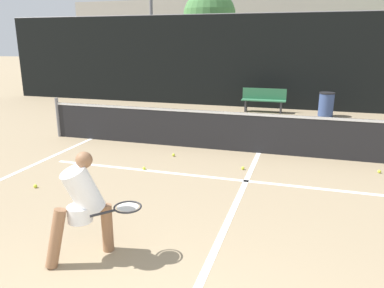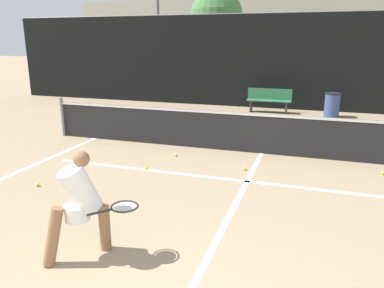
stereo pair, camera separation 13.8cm
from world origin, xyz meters
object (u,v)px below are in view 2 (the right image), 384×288
(player_practicing, at_px, (81,202))
(courtside_bench, at_px, (269,100))
(parked_car, at_px, (263,84))
(trash_bin, at_px, (332,105))

(player_practicing, height_order, courtside_bench, player_practicing)
(player_practicing, bearing_deg, parked_car, 40.14)
(trash_bin, bearing_deg, courtside_bench, 175.66)
(courtside_bench, distance_m, parked_car, 4.31)
(parked_car, bearing_deg, courtside_bench, -79.21)
(courtside_bench, bearing_deg, parked_car, 100.28)
(player_practicing, distance_m, parked_car, 14.63)
(player_practicing, relative_size, parked_car, 0.34)
(courtside_bench, relative_size, parked_car, 0.40)
(player_practicing, distance_m, courtside_bench, 10.44)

